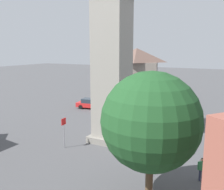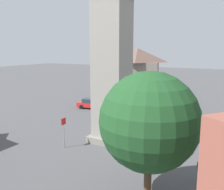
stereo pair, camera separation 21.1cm
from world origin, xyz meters
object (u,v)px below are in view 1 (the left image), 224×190
car_silver_kerb (90,104)px  road_sign (64,128)px  tree (151,121)px  building_hall_far (136,74)px  car_red_corner (146,116)px  pedestrian (202,167)px  car_blue_kerb (162,108)px

car_silver_kerb → road_sign: 15.39m
tree → building_hall_far: building_hall_far is taller
car_red_corner → road_sign: bearing=161.6°
building_hall_far → road_sign: bearing=-173.7°
pedestrian → building_hall_far: size_ratio=0.19×
car_silver_kerb → car_red_corner: 10.39m
car_red_corner → building_hall_far: bearing=27.6°
car_silver_kerb → tree: size_ratio=0.56×
car_blue_kerb → road_sign: bearing=166.0°
car_red_corner → pedestrian: size_ratio=2.64×
car_blue_kerb → car_silver_kerb: 10.72m
car_silver_kerb → building_hall_far: building_hall_far is taller
car_red_corner → building_hall_far: (12.05, 6.29, 3.86)m
pedestrian → car_silver_kerb: bearing=52.0°
car_blue_kerb → pedestrian: bearing=-155.0°
building_hall_far → road_sign: building_hall_far is taller
car_red_corner → pedestrian: bearing=-144.2°
car_blue_kerb → building_hall_far: size_ratio=0.49×
car_red_corner → car_silver_kerb: bearing=74.4°
car_silver_kerb → pedestrian: 23.19m
pedestrian → building_hall_far: building_hall_far is taller
car_blue_kerb → road_sign: road_sign is taller
building_hall_far → tree: bearing=-156.1°
road_sign → car_red_corner: bearing=-18.4°
pedestrian → tree: (-3.91, 2.38, 3.95)m
pedestrian → car_red_corner: bearing=35.8°
car_red_corner → pedestrian: 14.15m
car_blue_kerb → car_red_corner: 5.36m
car_blue_kerb → pedestrian: 18.57m
car_silver_kerb → pedestrian: bearing=-128.0°
road_sign → car_blue_kerb: bearing=-14.0°
pedestrian → building_hall_far: 27.91m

